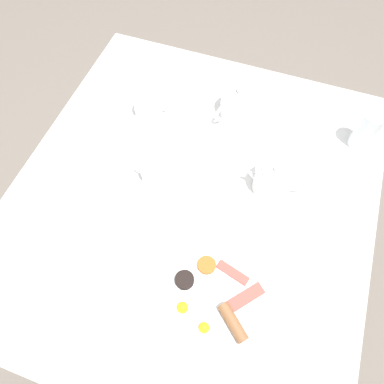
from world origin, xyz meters
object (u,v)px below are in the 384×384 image
Objects in this scene: teacup_with_saucer_left at (147,108)px; knife_by_plate at (54,284)px; teapot_far at (237,103)px; fork_by_plate at (31,214)px; breakfast_plate at (212,298)px; teapot_near at (273,179)px; water_glass_tall at (366,130)px; creamer_jug at (150,172)px.

knife_by_plate is at bearing 89.48° from teacup_with_saucer_left.
teapot_far is 1.04× the size of fork_by_plate.
teapot_far reaches higher than fork_by_plate.
teapot_near is (-0.06, -0.37, 0.04)m from breakfast_plate.
water_glass_tall is (-0.67, -0.11, 0.04)m from teacup_with_saucer_left.
teapot_far is (0.18, -0.24, 0.00)m from teapot_near.
breakfast_plate is at bearing 135.15° from creamer_jug.
creamer_jug is 0.39× the size of knife_by_plate.
knife_by_plate is at bearing 14.32° from breakfast_plate.
breakfast_plate is 0.41m from knife_by_plate.
creamer_jug is at bearing 115.22° from teacup_with_saucer_left.
creamer_jug is (0.17, 0.33, -0.02)m from teapot_far.
teacup_with_saucer_left reaches higher than knife_by_plate.
teapot_near is 0.89× the size of knife_by_plate.
breakfast_plate is at bearing 65.36° from water_glass_tall.
teapot_far is at bearing -111.30° from knife_by_plate.
breakfast_plate is 2.28× the size of water_glass_tall.
teapot_near reaches higher than teacup_with_saucer_left.
breakfast_plate is 0.64m from teacup_with_saucer_left.
fork_by_plate and knife_by_plate have the same top height.
teapot_far is 0.40m from water_glass_tall.
teacup_with_saucer_left is 0.48m from fork_by_plate.
creamer_jug is (0.35, 0.09, -0.02)m from teapot_near.
water_glass_tall is at bearing -170.71° from teacup_with_saucer_left.
fork_by_plate is (0.84, 0.56, -0.07)m from water_glass_tall.
teapot_near and teapot_far have the same top height.
fork_by_plate is (0.56, -0.06, -0.01)m from breakfast_plate.
teacup_with_saucer_left is at bearing -21.84° from teapot_near.
teapot_near is 1.38× the size of teacup_with_saucer_left.
teacup_with_saucer_left reaches higher than creamer_jug.
fork_by_plate is 0.77× the size of knife_by_plate.
creamer_jug is (0.28, -0.28, 0.02)m from breakfast_plate.
water_glass_tall is (-0.28, -0.62, 0.06)m from breakfast_plate.
creamer_jug is (0.57, 0.34, -0.04)m from water_glass_tall.
breakfast_plate is at bearing -139.01° from teapot_far.
water_glass_tall is 0.83× the size of fork_by_plate.
fork_by_plate is (0.27, 0.23, -0.03)m from creamer_jug.
teacup_with_saucer_left is 0.25m from creamer_jug.
teapot_far reaches higher than teacup_with_saucer_left.
teapot_far is 0.37m from creamer_jug.
water_glass_tall is (-0.40, -0.00, 0.02)m from teapot_far.
teapot_far reaches higher than breakfast_plate.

